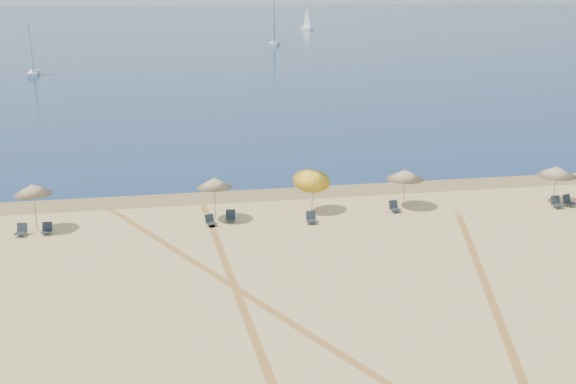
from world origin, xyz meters
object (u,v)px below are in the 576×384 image
at_px(chair_4, 210,221).
at_px(chair_5, 230,217).
at_px(umbrella_2, 214,183).
at_px(sailboat_0, 274,31).
at_px(chair_6, 311,218).
at_px(chair_3, 47,229).
at_px(sailboat_1, 307,21).
at_px(chair_9, 568,201).
at_px(umbrella_1, 33,189).
at_px(umbrella_3, 312,177).
at_px(chair_7, 394,207).
at_px(sailboat_2, 32,59).
at_px(umbrella_4, 405,174).
at_px(chair_8, 557,203).
at_px(chair_2, 21,230).
at_px(umbrella_5, 557,171).

bearing_deg(chair_4, chair_5, 2.69).
distance_m(umbrella_2, sailboat_0, 110.98).
height_order(umbrella_2, chair_6, umbrella_2).
xyz_separation_m(chair_3, sailboat_1, (46.57, 160.02, 2.23)).
bearing_deg(chair_5, chair_9, 6.04).
bearing_deg(umbrella_1, chair_6, -5.37).
relative_size(umbrella_1, umbrella_3, 0.95).
bearing_deg(umbrella_2, chair_9, -3.02).
xyz_separation_m(chair_7, sailboat_2, (-31.51, 66.82, 1.94)).
height_order(umbrella_3, sailboat_0, sailboat_0).
xyz_separation_m(umbrella_4, sailboat_1, (26.77, 159.07, 0.51)).
bearing_deg(chair_4, chair_6, -25.46).
bearing_deg(sailboat_1, chair_4, -122.07).
distance_m(chair_8, chair_9, 0.88).
bearing_deg(chair_6, umbrella_1, 179.30).
relative_size(umbrella_3, sailboat_0, 0.29).
height_order(chair_5, chair_7, chair_7).
bearing_deg(chair_6, umbrella_2, 169.54).
height_order(umbrella_2, chair_4, umbrella_2).
relative_size(chair_2, sailboat_0, 0.07).
height_order(umbrella_3, chair_4, umbrella_3).
bearing_deg(umbrella_5, chair_5, 179.52).
relative_size(chair_4, chair_8, 1.02).
height_order(chair_2, sailboat_0, sailboat_0).
bearing_deg(chair_8, umbrella_2, 171.97).
bearing_deg(chair_2, umbrella_1, 52.37).
bearing_deg(chair_5, umbrella_2, 163.98).
bearing_deg(umbrella_5, umbrella_3, 176.47).
bearing_deg(chair_7, chair_4, 171.81).
distance_m(umbrella_5, sailboat_0, 109.62).
height_order(umbrella_1, chair_5, umbrella_1).
distance_m(umbrella_3, umbrella_4, 5.50).
height_order(umbrella_1, sailboat_0, sailboat_0).
height_order(umbrella_4, sailboat_0, sailboat_0).
relative_size(umbrella_1, chair_7, 3.70).
xyz_separation_m(umbrella_3, umbrella_4, (5.49, -0.03, -0.11)).
height_order(chair_7, sailboat_2, sailboat_2).
distance_m(umbrella_2, umbrella_3, 5.51).
bearing_deg(chair_7, umbrella_3, 160.45).
xyz_separation_m(chair_6, sailboat_2, (-26.43, 67.85, 1.94)).
height_order(umbrella_5, chair_3, umbrella_5).
xyz_separation_m(umbrella_1, chair_8, (29.15, -1.26, -1.99)).
bearing_deg(chair_8, umbrella_1, 173.19).
height_order(chair_2, sailboat_1, sailboat_1).
relative_size(umbrella_3, chair_2, 3.94).
relative_size(umbrella_1, chair_2, 3.74).
bearing_deg(chair_4, umbrella_1, 155.37).
distance_m(chair_8, sailboat_1, 161.71).
height_order(umbrella_2, umbrella_4, umbrella_2).
bearing_deg(chair_4, chair_9, -20.30).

